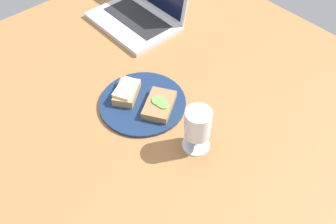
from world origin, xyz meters
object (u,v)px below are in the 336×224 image
at_px(plate, 143,103).
at_px(sandwich_with_cucumber, 158,105).
at_px(laptop, 140,11).
at_px(sandwich_with_cheese, 127,92).
at_px(wine_glass, 198,125).

distance_m(plate, sandwich_with_cucumber, 0.06).
bearing_deg(laptop, plate, -38.49).
height_order(sandwich_with_cheese, laptop, laptop).
relative_size(sandwich_with_cheese, laptop, 0.37).
bearing_deg(sandwich_with_cucumber, laptop, 147.32).
xyz_separation_m(sandwich_with_cucumber, wine_glass, (0.16, -0.01, 0.06)).
distance_m(plate, laptop, 0.43).
bearing_deg(plate, wine_glass, 3.13).
height_order(sandwich_with_cheese, sandwich_with_cucumber, sandwich_with_cheese).
height_order(sandwich_with_cheese, wine_glass, wine_glass).
distance_m(sandwich_with_cheese, sandwich_with_cucumber, 0.11).
bearing_deg(wine_glass, plate, -176.87).
xyz_separation_m(sandwich_with_cheese, laptop, (-0.28, 0.28, 0.01)).
bearing_deg(wine_glass, laptop, 155.14).
xyz_separation_m(plate, sandwich_with_cucumber, (0.05, 0.02, 0.02)).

